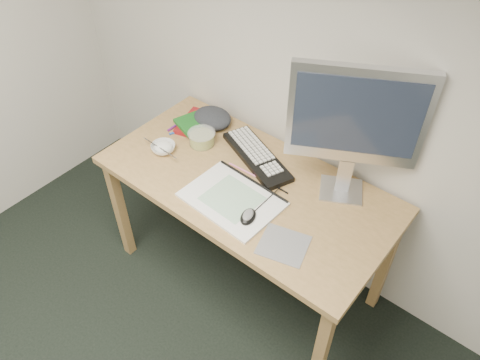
% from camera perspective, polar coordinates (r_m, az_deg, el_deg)
% --- Properties ---
extents(desk, '(1.40, 0.70, 0.75)m').
position_cam_1_polar(desk, '(2.24, 0.78, -1.69)').
color(desk, tan).
rests_on(desk, ground).
extents(mousepad, '(0.23, 0.22, 0.00)m').
position_cam_1_polar(mousepad, '(1.94, 5.32, -7.88)').
color(mousepad, gray).
rests_on(mousepad, desk).
extents(sketchpad, '(0.44, 0.32, 0.01)m').
position_cam_1_polar(sketchpad, '(2.09, -0.98, -2.36)').
color(sketchpad, silver).
rests_on(sketchpad, desk).
extents(keyboard, '(0.47, 0.31, 0.03)m').
position_cam_1_polar(keyboard, '(2.29, 2.07, 2.87)').
color(keyboard, black).
rests_on(keyboard, desk).
extents(monitor, '(0.50, 0.29, 0.64)m').
position_cam_1_polar(monitor, '(1.93, 13.94, 7.12)').
color(monitor, silver).
rests_on(monitor, desk).
extents(mouse, '(0.09, 0.11, 0.03)m').
position_cam_1_polar(mouse, '(2.00, 0.99, -4.28)').
color(mouse, black).
rests_on(mouse, sketchpad).
extents(rice_bowl, '(0.15, 0.15, 0.04)m').
position_cam_1_polar(rice_bowl, '(2.36, -9.34, 3.87)').
color(rice_bowl, white).
rests_on(rice_bowl, desk).
extents(chopsticks, '(0.23, 0.03, 0.02)m').
position_cam_1_polar(chopsticks, '(2.33, -9.76, 3.89)').
color(chopsticks, silver).
rests_on(chopsticks, rice_bowl).
extents(fruit_tub, '(0.16, 0.16, 0.07)m').
position_cam_1_polar(fruit_tub, '(2.38, -4.68, 5.11)').
color(fruit_tub, '#EFF255').
rests_on(fruit_tub, desk).
extents(book_red, '(0.23, 0.27, 0.02)m').
position_cam_1_polar(book_red, '(2.51, -5.12, 6.87)').
color(book_red, maroon).
rests_on(book_red, desk).
extents(book_green, '(0.22, 0.26, 0.02)m').
position_cam_1_polar(book_green, '(2.49, -5.02, 7.15)').
color(book_green, '#175E1C').
rests_on(book_green, book_red).
extents(cloth_lump, '(0.18, 0.15, 0.07)m').
position_cam_1_polar(cloth_lump, '(2.50, -3.38, 7.54)').
color(cloth_lump, '#2A2C32').
rests_on(cloth_lump, desk).
extents(pencil_pink, '(0.20, 0.02, 0.01)m').
position_cam_1_polar(pencil_pink, '(2.23, 0.71, 1.06)').
color(pencil_pink, pink).
rests_on(pencil_pink, desk).
extents(pencil_tan, '(0.15, 0.14, 0.01)m').
position_cam_1_polar(pencil_tan, '(2.18, 3.15, -0.25)').
color(pencil_tan, tan).
rests_on(pencil_tan, desk).
extents(pencil_black, '(0.20, 0.01, 0.01)m').
position_cam_1_polar(pencil_black, '(2.17, 3.76, -0.45)').
color(pencil_black, black).
rests_on(pencil_black, desk).
extents(marker_blue, '(0.07, 0.12, 0.01)m').
position_cam_1_polar(marker_blue, '(2.48, -7.26, 5.95)').
color(marker_blue, '#214FB5').
rests_on(marker_blue, desk).
extents(marker_orange, '(0.02, 0.12, 0.01)m').
position_cam_1_polar(marker_orange, '(2.51, -6.24, 6.53)').
color(marker_orange, '#E25A1A').
rests_on(marker_orange, desk).
extents(marker_purple, '(0.01, 0.14, 0.01)m').
position_cam_1_polar(marker_purple, '(2.53, -7.67, 6.72)').
color(marker_purple, '#71227C').
rests_on(marker_purple, desk).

